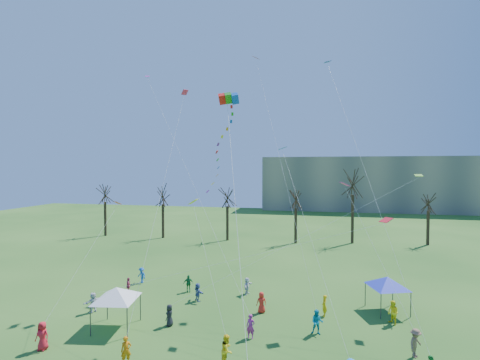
% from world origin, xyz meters
% --- Properties ---
extents(distant_building, '(60.00, 14.00, 15.00)m').
position_xyz_m(distant_building, '(22.00, 82.00, 7.50)').
color(distant_building, gray).
rests_on(distant_building, ground).
extents(bare_tree_row, '(70.84, 8.41, 11.94)m').
position_xyz_m(bare_tree_row, '(3.61, 35.69, 7.04)').
color(bare_tree_row, black).
rests_on(bare_tree_row, ground).
extents(big_box_kite, '(2.82, 6.58, 18.77)m').
position_xyz_m(big_box_kite, '(-1.65, 6.49, 13.19)').
color(big_box_kite, red).
rests_on(big_box_kite, ground).
extents(canopy_tent_white, '(4.02, 4.02, 3.05)m').
position_xyz_m(canopy_tent_white, '(-9.22, 3.91, 2.58)').
color(canopy_tent_white, '#3F3F44').
rests_on(canopy_tent_white, ground).
extents(canopy_tent_blue, '(3.67, 3.67, 2.90)m').
position_xyz_m(canopy_tent_blue, '(11.08, 10.97, 2.46)').
color(canopy_tent_blue, '#3F3F44').
rests_on(canopy_tent_blue, ground).
extents(festival_crowd, '(25.03, 14.36, 1.85)m').
position_xyz_m(festival_crowd, '(-0.68, 6.10, 0.85)').
color(festival_crowd, red).
rests_on(festival_crowd, ground).
extents(small_kites_aloft, '(27.63, 18.31, 34.04)m').
position_xyz_m(small_kites_aloft, '(1.05, 10.99, 13.48)').
color(small_kites_aloft, '#D6420B').
rests_on(small_kites_aloft, ground).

